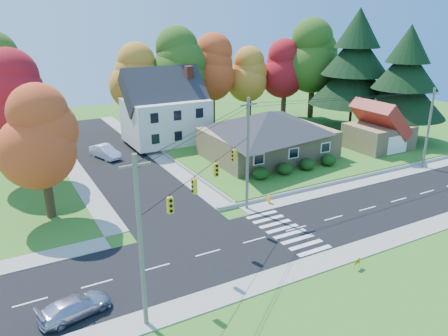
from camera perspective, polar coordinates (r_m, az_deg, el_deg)
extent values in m
plane|color=#3D7923|center=(36.17, 9.38, -7.82)|extent=(120.00, 120.00, 0.00)
cube|color=black|center=(36.16, 9.38, -7.81)|extent=(90.00, 8.00, 0.02)
cube|color=black|center=(54.96, -14.44, 1.41)|extent=(8.00, 44.00, 0.02)
cube|color=#9C9A90|center=(39.77, 4.97, -4.95)|extent=(90.00, 2.00, 0.08)
cube|color=#9C9A90|center=(32.89, 14.81, -11.10)|extent=(90.00, 2.00, 0.08)
cube|color=#3D7923|center=(59.08, 6.92, 3.38)|extent=(30.00, 30.00, 0.50)
cube|color=tan|center=(51.86, 5.69, 3.29)|extent=(14.00, 10.00, 3.20)
pyramid|color=#26262B|center=(51.19, 5.79, 6.20)|extent=(14.60, 10.60, 2.20)
cube|color=silver|center=(58.26, -7.60, 6.22)|extent=(10.00, 8.00, 5.60)
pyramid|color=#26262B|center=(57.50, -7.77, 10.10)|extent=(10.40, 8.40, 2.40)
cube|color=brown|center=(59.17, -4.50, 8.51)|extent=(0.90, 0.90, 9.60)
cube|color=tan|center=(58.07, 19.49, 3.91)|extent=(7.00, 6.00, 3.00)
pyramid|color=maroon|center=(57.55, 19.74, 6.11)|extent=(7.30, 6.30, 1.60)
cube|color=silver|center=(56.26, 21.73, 2.84)|extent=(3.20, 0.10, 2.20)
ellipsoid|color=#163A10|center=(44.60, 4.82, -0.68)|extent=(1.70, 1.70, 1.27)
ellipsoid|color=#163A10|center=(46.25, 7.92, -0.06)|extent=(1.70, 1.70, 1.27)
ellipsoid|color=#163A10|center=(48.02, 10.80, 0.51)|extent=(1.70, 1.70, 1.27)
ellipsoid|color=#163A10|center=(49.92, 13.48, 1.04)|extent=(1.70, 1.70, 1.27)
cylinder|color=#666059|center=(23.56, -10.81, -9.84)|extent=(0.26, 0.26, 10.00)
cube|color=#666059|center=(21.78, -11.53, 0.33)|extent=(1.60, 0.12, 0.12)
cylinder|color=#666059|center=(37.38, 3.10, 1.63)|extent=(0.26, 0.26, 10.00)
cube|color=#666059|center=(36.29, 3.23, 8.26)|extent=(1.60, 0.12, 0.12)
cylinder|color=#666059|center=(53.39, 25.14, 4.67)|extent=(0.26, 0.26, 9.00)
cube|color=#666059|center=(52.66, 25.75, 8.76)|extent=(1.60, 0.12, 0.12)
cube|color=gold|center=(25.56, -7.06, -4.83)|extent=(0.34, 0.26, 1.00)
cube|color=gold|center=(28.16, -3.88, -2.38)|extent=(0.26, 0.34, 1.00)
cube|color=gold|center=(31.08, -1.06, -0.22)|extent=(0.34, 0.26, 1.00)
cube|color=gold|center=(34.23, 1.33, 1.64)|extent=(0.26, 0.34, 1.00)
cylinder|color=black|center=(29.55, -2.26, 0.06)|extent=(13.02, 10.43, 0.04)
cylinder|color=#3F2A19|center=(63.17, -11.31, 6.95)|extent=(0.80, 0.80, 5.40)
sphere|color=#C47C26|center=(62.48, -11.55, 10.44)|extent=(6.72, 6.72, 6.72)
sphere|color=#C47C26|center=(62.25, -11.65, 11.96)|extent=(5.91, 5.91, 5.91)
sphere|color=#C47C26|center=(62.07, -11.76, 13.50)|extent=(5.11, 5.11, 5.11)
cylinder|color=#3F2A19|center=(64.18, -5.92, 7.82)|extent=(0.86, 0.86, 6.30)
sphere|color=#345B19|center=(63.44, -6.07, 11.85)|extent=(7.84, 7.84, 7.84)
sphere|color=#345B19|center=(63.22, -6.13, 13.61)|extent=(6.90, 6.90, 6.90)
sphere|color=#345B19|center=(63.05, -6.20, 15.38)|extent=(5.96, 5.96, 5.96)
cylinder|color=#3F2A19|center=(67.61, -1.53, 8.31)|extent=(0.83, 0.83, 5.85)
sphere|color=#D1451D|center=(66.93, -1.56, 11.86)|extent=(7.28, 7.28, 7.28)
sphere|color=#D1451D|center=(66.72, -1.58, 13.41)|extent=(6.41, 6.41, 6.41)
sphere|color=#D1451D|center=(66.55, -1.59, 14.97)|extent=(5.53, 5.53, 5.53)
cylinder|color=#3F2A19|center=(69.76, 3.28, 8.25)|extent=(0.77, 0.77, 4.95)
sphere|color=#C47C26|center=(69.17, 3.34, 11.16)|extent=(6.16, 6.16, 6.16)
sphere|color=#C47C26|center=(68.96, 3.36, 12.42)|extent=(5.42, 5.42, 5.42)
sphere|color=#C47C26|center=(68.80, 3.39, 13.70)|extent=(4.68, 4.68, 4.68)
cylinder|color=#3F2A19|center=(72.24, 7.80, 8.67)|extent=(0.80, 0.80, 5.40)
sphere|color=maroon|center=(71.63, 7.94, 11.74)|extent=(6.72, 6.72, 6.72)
sphere|color=maroon|center=(71.44, 8.00, 13.07)|extent=(5.91, 5.91, 5.91)
sphere|color=maroon|center=(71.28, 8.07, 14.41)|extent=(5.11, 5.11, 5.11)
cylinder|color=#3F2A19|center=(73.03, 11.32, 9.13)|extent=(0.89, 0.89, 6.75)
sphere|color=#345B19|center=(72.35, 11.58, 12.93)|extent=(8.40, 8.40, 8.40)
sphere|color=#345B19|center=(72.16, 11.70, 14.58)|extent=(7.39, 7.39, 7.39)
sphere|color=#345B19|center=(72.03, 11.81, 16.24)|extent=(6.38, 6.38, 6.38)
cylinder|color=#3F2A19|center=(68.29, 16.16, 6.39)|extent=(0.40, 0.40, 2.88)
cone|color=black|center=(67.35, 16.60, 10.90)|extent=(12.80, 12.80, 6.72)
cone|color=black|center=(66.95, 16.92, 14.14)|extent=(9.60, 9.60, 6.08)
cone|color=black|center=(66.77, 17.22, 17.14)|extent=(6.40, 6.40, 5.44)
cylinder|color=#3F2A19|center=(63.85, 21.79, 4.73)|extent=(0.40, 0.40, 2.52)
cone|color=black|center=(62.93, 22.33, 8.92)|extent=(11.20, 11.20, 5.88)
cone|color=black|center=(62.49, 22.73, 11.94)|extent=(8.40, 8.40, 5.32)
cone|color=black|center=(62.25, 23.10, 14.74)|extent=(5.60, 5.60, 4.76)
cylinder|color=#3F2A19|center=(39.65, -22.00, -2.63)|extent=(0.77, 0.77, 4.95)
sphere|color=#D1451D|center=(38.54, -22.66, 2.31)|extent=(6.16, 6.16, 6.16)
sphere|color=#D1451D|center=(38.16, -22.96, 4.52)|extent=(5.42, 5.42, 5.42)
sphere|color=#D1451D|center=(37.83, -23.26, 6.77)|extent=(4.68, 4.68, 4.68)
cylinder|color=#3F2A19|center=(48.92, -24.83, 1.58)|extent=(0.83, 0.83, 5.85)
sphere|color=maroon|center=(47.93, -25.53, 6.39)|extent=(7.28, 7.28, 7.28)
sphere|color=maroon|center=(47.62, -25.85, 8.51)|extent=(6.41, 6.41, 6.41)
sphere|color=maroon|center=(47.37, -26.17, 10.67)|extent=(5.53, 5.53, 5.53)
cylinder|color=#3F2A19|center=(58.69, -24.72, 4.10)|extent=(0.80, 0.80, 5.40)
sphere|color=#C47C26|center=(57.91, -25.26, 7.81)|extent=(6.72, 6.72, 6.72)
sphere|color=#C47C26|center=(57.65, -25.50, 9.44)|extent=(5.91, 5.91, 5.91)
sphere|color=#C47C26|center=(57.44, -25.74, 11.09)|extent=(5.11, 5.11, 5.11)
cylinder|color=#3F2A19|center=(66.32, -27.13, 5.73)|extent=(0.86, 0.86, 6.30)
imported|color=#B8B5CF|center=(27.50, -18.90, -16.75)|extent=(4.41, 2.55, 1.20)
imported|color=silver|center=(54.51, -15.25, 2.07)|extent=(3.04, 5.04, 1.57)
cylinder|color=yellow|center=(40.34, 5.89, -4.60)|extent=(0.39, 0.39, 0.11)
cylinder|color=yellow|center=(40.21, 5.91, -4.18)|extent=(0.26, 0.26, 0.59)
sphere|color=yellow|center=(40.07, 5.93, -3.72)|extent=(0.28, 0.28, 0.28)
cylinder|color=yellow|center=(40.17, 5.91, -4.04)|extent=(0.50, 0.20, 0.13)
cylinder|color=black|center=(31.62, 16.68, -12.17)|extent=(0.02, 0.02, 0.51)
cylinder|color=black|center=(31.91, 17.27, -11.93)|extent=(0.02, 0.02, 0.51)
cube|color=#FFC007|center=(31.61, 17.03, -11.57)|extent=(0.60, 0.20, 0.41)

